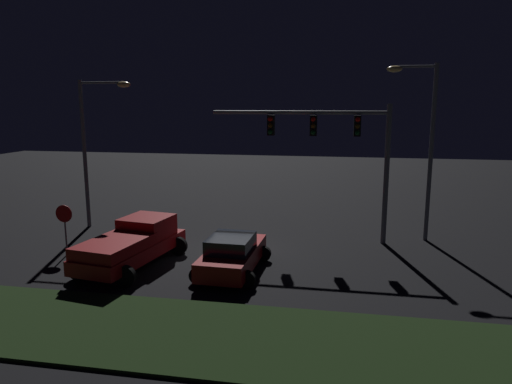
# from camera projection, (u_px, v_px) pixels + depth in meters

# --- Properties ---
(ground_plane) EXTENTS (80.00, 80.00, 0.00)m
(ground_plane) POSITION_uv_depth(u_px,v_px,m) (236.00, 253.00, 20.72)
(ground_plane) COLOR black
(grass_median) EXTENTS (26.80, 4.29, 0.10)m
(grass_median) POSITION_uv_depth(u_px,v_px,m) (177.00, 333.00, 13.32)
(grass_median) COLOR black
(grass_median) RESTS_ON ground_plane
(pickup_truck) EXTENTS (3.46, 5.65, 1.80)m
(pickup_truck) POSITION_uv_depth(u_px,v_px,m) (134.00, 241.00, 18.93)
(pickup_truck) COLOR maroon
(pickup_truck) RESTS_ON ground_plane
(car_sedan) EXTENTS (2.58, 4.46, 1.51)m
(car_sedan) POSITION_uv_depth(u_px,v_px,m) (232.00, 254.00, 18.16)
(car_sedan) COLOR maroon
(car_sedan) RESTS_ON ground_plane
(traffic_signal_gantry) EXTENTS (8.32, 0.56, 6.50)m
(traffic_signal_gantry) POSITION_uv_depth(u_px,v_px,m) (334.00, 139.00, 21.66)
(traffic_signal_gantry) COLOR slate
(traffic_signal_gantry) RESTS_ON ground_plane
(street_lamp_left) EXTENTS (2.85, 0.44, 7.70)m
(street_lamp_left) POSITION_uv_depth(u_px,v_px,m) (94.00, 135.00, 24.18)
(street_lamp_left) COLOR slate
(street_lamp_left) RESTS_ON ground_plane
(street_lamp_right) EXTENTS (2.30, 0.44, 8.33)m
(street_lamp_right) POSITION_uv_depth(u_px,v_px,m) (423.00, 132.00, 21.77)
(street_lamp_right) COLOR slate
(street_lamp_right) RESTS_ON ground_plane
(stop_sign) EXTENTS (0.76, 0.08, 2.23)m
(stop_sign) POSITION_uv_depth(u_px,v_px,m) (64.00, 220.00, 20.11)
(stop_sign) COLOR slate
(stop_sign) RESTS_ON ground_plane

